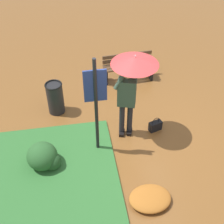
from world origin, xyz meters
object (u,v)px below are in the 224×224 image
object	(u,v)px
info_sign_post	(96,97)
park_bench	(128,67)
handbag	(155,126)
person_with_umbrella	(131,77)
trash_bin	(55,98)

from	to	relation	value
info_sign_post	park_bench	bearing A→B (deg)	64.64
handbag	person_with_umbrella	bearing A→B (deg)	176.33
handbag	trash_bin	xyz separation A→B (m)	(-2.24, 1.06, 0.29)
park_bench	trash_bin	distance (m)	2.30
trash_bin	person_with_umbrella	bearing A→B (deg)	-32.20
person_with_umbrella	park_bench	xyz separation A→B (m)	(0.41, 2.11, -1.15)
person_with_umbrella	trash_bin	xyz separation A→B (m)	(-1.62, 1.02, -1.13)
handbag	park_bench	xyz separation A→B (m)	(-0.21, 2.15, 0.28)
park_bench	trash_bin	size ratio (longest dim) A/B	1.68
person_with_umbrella	handbag	xyz separation A→B (m)	(0.62, -0.04, -1.42)
handbag	park_bench	size ratio (longest dim) A/B	0.26
info_sign_post	park_bench	world-z (taller)	info_sign_post
info_sign_post	park_bench	distance (m)	2.96
info_sign_post	handbag	xyz separation A→B (m)	(1.40, 0.35, -1.32)
park_bench	info_sign_post	bearing A→B (deg)	-115.36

